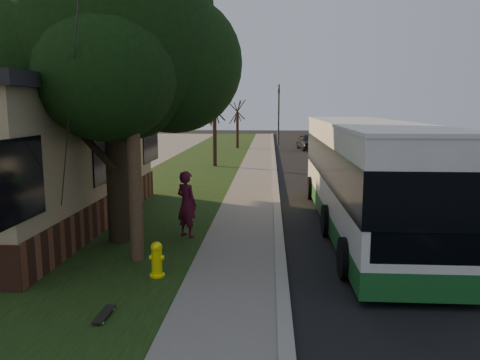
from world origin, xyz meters
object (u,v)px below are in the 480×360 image
(skateboarder, at_px, (187,204))
(skateboard_main, at_px, (104,314))
(utility_pole, at_px, (130,57))
(bare_tree_near, at_px, (215,131))
(fire_hydrant, at_px, (157,259))
(distant_car, at_px, (309,142))
(transit_bus, at_px, (366,172))
(traffic_signal, at_px, (279,110))
(leafy_tree, at_px, (115,42))
(bare_tree_far, at_px, (237,125))

(skateboarder, height_order, skateboard_main, skateboarder)
(utility_pole, relative_size, bare_tree_near, 2.11)
(fire_hydrant, height_order, distant_car, distant_car)
(bare_tree_near, relative_size, transit_bus, 0.37)
(traffic_signal, height_order, skateboarder, traffic_signal)
(leafy_tree, bearing_deg, transit_bus, 15.35)
(fire_hydrant, relative_size, traffic_signal, 0.13)
(skateboard_main, bearing_deg, transit_bus, 49.15)
(utility_pole, bearing_deg, transit_bus, 30.90)
(bare_tree_near, distance_m, transit_bus, 14.81)
(transit_bus, bearing_deg, skateboard_main, -130.85)
(bare_tree_far, distance_m, skateboard_main, 32.01)
(traffic_signal, relative_size, transit_bus, 0.48)
(bare_tree_far, height_order, skateboard_main, bare_tree_far)
(fire_hydrant, relative_size, skateboard_main, 1.03)
(transit_bus, bearing_deg, traffic_signal, 93.95)
(utility_pole, height_order, leafy_tree, utility_pole)
(fire_hydrant, bearing_deg, distant_car, 79.43)
(skateboard_main, bearing_deg, fire_hydrant, 77.51)
(bare_tree_far, xyz_separation_m, transit_bus, (5.54, -25.51, -0.33))
(skateboarder, height_order, distant_car, skateboarder)
(leafy_tree, bearing_deg, traffic_signal, 81.53)
(utility_pole, distance_m, skateboarder, 4.26)
(bare_tree_near, distance_m, distant_car, 13.30)
(skateboarder, xyz_separation_m, distant_car, (5.41, 26.54, -0.30))
(utility_pole, height_order, bare_tree_far, utility_pole)
(utility_pole, bearing_deg, leafy_tree, 117.60)
(utility_pole, relative_size, skateboard_main, 12.67)
(transit_bus, distance_m, skateboard_main, 8.66)
(bare_tree_near, height_order, bare_tree_far, bare_tree_near)
(bare_tree_far, distance_m, traffic_signal, 5.44)
(leafy_tree, distance_m, skateboard_main, 6.92)
(utility_pole, xyz_separation_m, distant_car, (6.22, 28.56, -3.96))
(leafy_tree, xyz_separation_m, distant_car, (7.09, 26.91, -4.50))
(bare_tree_near, xyz_separation_m, bare_tree_far, (0.50, 12.00, -0.15))
(bare_tree_far, relative_size, transit_bus, 0.35)
(fire_hydrant, height_order, bare_tree_far, bare_tree_far)
(skateboarder, relative_size, skateboard_main, 2.52)
(bare_tree_far, relative_size, distant_car, 1.03)
(bare_tree_far, bearing_deg, fire_hydrant, -89.24)
(leafy_tree, relative_size, transit_bus, 0.67)
(distant_car, bearing_deg, transit_bus, -97.87)
(fire_hydrant, distance_m, bare_tree_far, 30.04)
(skateboarder, bearing_deg, bare_tree_far, -53.50)
(transit_bus, relative_size, skateboarder, 6.43)
(bare_tree_near, relative_size, skateboarder, 2.39)
(skateboarder, bearing_deg, skateboard_main, 119.32)
(traffic_signal, bearing_deg, bare_tree_near, -104.04)
(utility_pole, xyz_separation_m, leafy_tree, (-0.87, 1.66, 0.54))
(bare_tree_far, distance_m, distant_car, 6.08)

